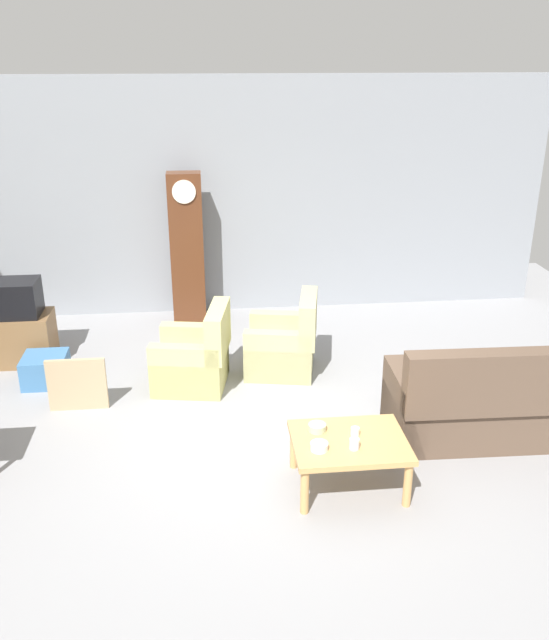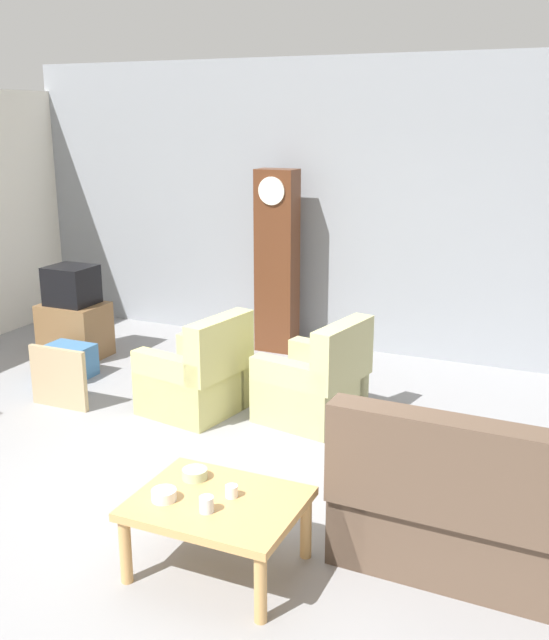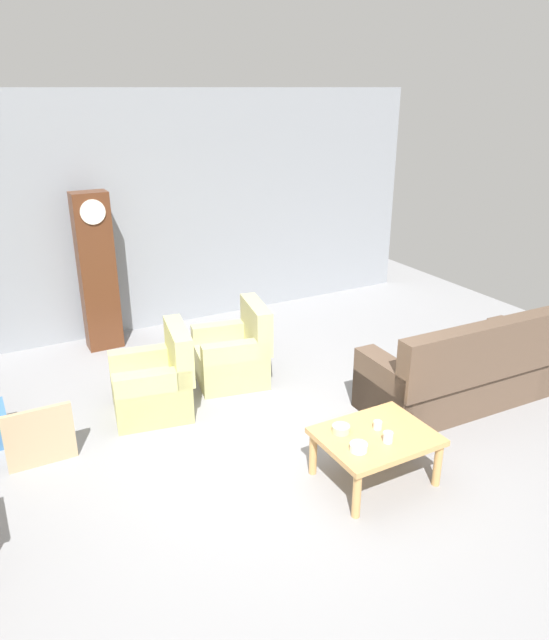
# 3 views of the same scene
# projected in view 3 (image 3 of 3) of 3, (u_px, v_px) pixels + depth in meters

# --- Properties ---
(ground_plane) EXTENTS (10.40, 10.40, 0.00)m
(ground_plane) POSITION_uv_depth(u_px,v_px,m) (271.00, 448.00, 5.60)
(ground_plane) COLOR gray
(garage_door_wall) EXTENTS (8.40, 0.16, 3.20)m
(garage_door_wall) POSITION_uv_depth(u_px,v_px,m) (145.00, 214.00, 7.95)
(garage_door_wall) COLOR gray
(garage_door_wall) RESTS_ON ground_plane
(couch_floral) EXTENTS (2.12, 0.94, 1.04)m
(couch_floral) POSITION_uv_depth(u_px,v_px,m) (461.00, 374.00, 6.26)
(couch_floral) COLOR brown
(couch_floral) RESTS_ON ground_plane
(armchair_olive_near) EXTENTS (0.91, 0.89, 0.92)m
(armchair_olive_near) POSITION_uv_depth(u_px,v_px,m) (155.00, 385.00, 6.13)
(armchair_olive_near) COLOR #CCC67A
(armchair_olive_near) RESTS_ON ground_plane
(armchair_olive_far) EXTENTS (0.92, 0.90, 0.92)m
(armchair_olive_far) POSITION_uv_depth(u_px,v_px,m) (234.00, 356.00, 6.81)
(armchair_olive_far) COLOR tan
(armchair_olive_far) RESTS_ON ground_plane
(coffee_table_wood) EXTENTS (0.96, 0.76, 0.46)m
(coffee_table_wood) POSITION_uv_depth(u_px,v_px,m) (376.00, 441.00, 5.02)
(coffee_table_wood) COLOR tan
(coffee_table_wood) RESTS_ON ground_plane
(grandfather_clock) EXTENTS (0.44, 0.30, 2.03)m
(grandfather_clock) POSITION_uv_depth(u_px,v_px,m) (97.00, 272.00, 7.43)
(grandfather_clock) COLOR #562D19
(grandfather_clock) RESTS_ON ground_plane
(framed_picture_leaning) EXTENTS (0.60, 0.05, 0.57)m
(framed_picture_leaning) POSITION_uv_depth(u_px,v_px,m) (40.00, 437.00, 5.26)
(framed_picture_leaning) COLOR tan
(framed_picture_leaning) RESTS_ON ground_plane
(cup_white_porcelain) EXTENTS (0.07, 0.07, 0.07)m
(cup_white_porcelain) POSITION_uv_depth(u_px,v_px,m) (378.00, 425.00, 5.06)
(cup_white_porcelain) COLOR white
(cup_white_porcelain) RESTS_ON coffee_table_wood
(cup_blue_rimmed) EXTENTS (0.08, 0.08, 0.09)m
(cup_blue_rimmed) POSITION_uv_depth(u_px,v_px,m) (388.00, 437.00, 4.87)
(cup_blue_rimmed) COLOR silver
(cup_blue_rimmed) RESTS_ON coffee_table_wood
(bowl_white_stacked) EXTENTS (0.15, 0.15, 0.06)m
(bowl_white_stacked) POSITION_uv_depth(u_px,v_px,m) (359.00, 447.00, 4.76)
(bowl_white_stacked) COLOR white
(bowl_white_stacked) RESTS_ON coffee_table_wood
(bowl_shallow_green) EXTENTS (0.15, 0.15, 0.06)m
(bowl_shallow_green) POSITION_uv_depth(u_px,v_px,m) (341.00, 429.00, 5.02)
(bowl_shallow_green) COLOR #B2C69E
(bowl_shallow_green) RESTS_ON coffee_table_wood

